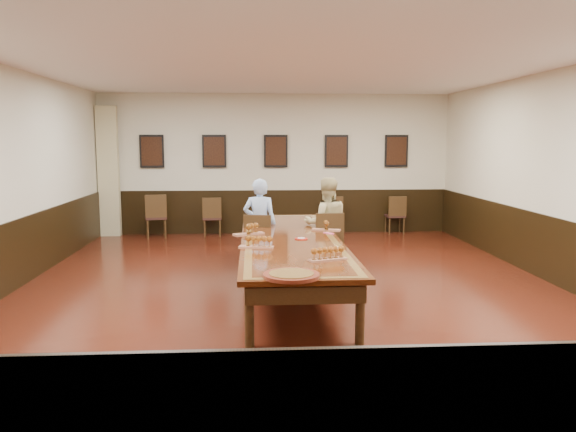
{
  "coord_description": "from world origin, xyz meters",
  "views": [
    {
      "loc": [
        -0.54,
        -7.96,
        2.15
      ],
      "look_at": [
        0.0,
        0.5,
        1.0
      ],
      "focal_mm": 35.0,
      "sensor_mm": 36.0,
      "label": 1
    }
  ],
  "objects": [
    {
      "name": "flight_d",
      "position": [
        0.33,
        -1.59,
        0.83
      ],
      "size": [
        0.47,
        0.29,
        0.17
      ],
      "color": "#93583D",
      "rests_on": "conference_table"
    },
    {
      "name": "floor",
      "position": [
        0.0,
        0.0,
        -0.01
      ],
      "size": [
        8.0,
        10.0,
        0.02
      ],
      "primitive_type": "cube",
      "color": "black",
      "rests_on": "ground"
    },
    {
      "name": "wall_right",
      "position": [
        4.01,
        0.0,
        1.6
      ],
      "size": [
        0.02,
        10.0,
        3.2
      ],
      "primitive_type": "cube",
      "color": "beige",
      "rests_on": "floor"
    },
    {
      "name": "chair_man",
      "position": [
        -0.44,
        1.19,
        0.48
      ],
      "size": [
        0.51,
        0.55,
        0.95
      ],
      "primitive_type": null,
      "rotation": [
        0.0,
        0.0,
        2.99
      ],
      "color": "black",
      "rests_on": "floor"
    },
    {
      "name": "spare_chair_d",
      "position": [
        2.75,
        4.73,
        0.44
      ],
      "size": [
        0.43,
        0.46,
        0.88
      ],
      "primitive_type": null,
      "rotation": [
        0.0,
        0.0,
        3.18
      ],
      "color": "black",
      "rests_on": "floor"
    },
    {
      "name": "spare_chair_b",
      "position": [
        -1.45,
        4.64,
        0.44
      ],
      "size": [
        0.44,
        0.47,
        0.89
      ],
      "primitive_type": null,
      "rotation": [
        0.0,
        0.0,
        3.19
      ],
      "color": "black",
      "rests_on": "floor"
    },
    {
      "name": "curtain",
      "position": [
        -3.75,
        4.82,
        1.45
      ],
      "size": [
        0.45,
        0.18,
        2.9
      ],
      "primitive_type": "cube",
      "color": "tan",
      "rests_on": "floor"
    },
    {
      "name": "pink_phone",
      "position": [
        0.6,
        0.31,
        0.76
      ],
      "size": [
        0.16,
        0.17,
        0.01
      ],
      "primitive_type": "cube",
      "rotation": [
        0.0,
        0.0,
        0.68
      ],
      "color": "#F35186",
      "rests_on": "conference_table"
    },
    {
      "name": "flight_a",
      "position": [
        -0.58,
        0.27,
        0.83
      ],
      "size": [
        0.48,
        0.34,
        0.17
      ],
      "color": "#93583D",
      "rests_on": "conference_table"
    },
    {
      "name": "flight_c",
      "position": [
        -0.49,
        -0.76,
        0.83
      ],
      "size": [
        0.47,
        0.22,
        0.17
      ],
      "color": "#93583D",
      "rests_on": "conference_table"
    },
    {
      "name": "wall_front",
      "position": [
        0.0,
        -5.01,
        1.6
      ],
      "size": [
        8.0,
        0.02,
        3.2
      ],
      "primitive_type": "cube",
      "color": "beige",
      "rests_on": "floor"
    },
    {
      "name": "person_man",
      "position": [
        -0.42,
        1.29,
        0.76
      ],
      "size": [
        0.6,
        0.44,
        1.52
      ],
      "primitive_type": "imported",
      "rotation": [
        0.0,
        0.0,
        2.99
      ],
      "color": "#5388CF",
      "rests_on": "floor"
    },
    {
      "name": "red_plate_grp",
      "position": [
        0.15,
        -0.15,
        0.76
      ],
      "size": [
        0.19,
        0.19,
        0.02
      ],
      "color": "#AE160B",
      "rests_on": "conference_table"
    },
    {
      "name": "flight_b",
      "position": [
        0.6,
        0.58,
        0.83
      ],
      "size": [
        0.46,
        0.28,
        0.16
      ],
      "color": "#93583D",
      "rests_on": "conference_table"
    },
    {
      "name": "wall_left",
      "position": [
        -4.01,
        0.0,
        1.6
      ],
      "size": [
        0.02,
        10.0,
        3.2
      ],
      "primitive_type": "cube",
      "color": "beige",
      "rests_on": "floor"
    },
    {
      "name": "chair_woman",
      "position": [
        0.69,
        1.1,
        0.49
      ],
      "size": [
        0.49,
        0.53,
        0.98
      ],
      "primitive_type": null,
      "rotation": [
        0.0,
        0.0,
        3.2
      ],
      "color": "black",
      "rests_on": "floor"
    },
    {
      "name": "wainscoting",
      "position": [
        0.0,
        0.0,
        0.5
      ],
      "size": [
        8.0,
        10.0,
        1.0
      ],
      "color": "black",
      "rests_on": "floor"
    },
    {
      "name": "posters",
      "position": [
        0.0,
        4.94,
        1.9
      ],
      "size": [
        6.14,
        0.04,
        0.74
      ],
      "color": "black",
      "rests_on": "wall_back"
    },
    {
      "name": "spare_chair_a",
      "position": [
        -2.68,
        4.49,
        0.49
      ],
      "size": [
        0.55,
        0.58,
        0.97
      ],
      "primitive_type": null,
      "rotation": [
        0.0,
        0.0,
        3.35
      ],
      "color": "black",
      "rests_on": "floor"
    },
    {
      "name": "spare_chair_c",
      "position": [
        1.31,
        4.78,
        0.44
      ],
      "size": [
        0.42,
        0.45,
        0.88
      ],
      "primitive_type": null,
      "rotation": [
        0.0,
        0.0,
        3.15
      ],
      "color": "black",
      "rests_on": "floor"
    },
    {
      "name": "conference_table",
      "position": [
        0.0,
        0.0,
        0.61
      ],
      "size": [
        1.4,
        5.0,
        0.76
      ],
      "color": "black",
      "rests_on": "floor"
    },
    {
      "name": "wall_back",
      "position": [
        0.0,
        5.01,
        1.6
      ],
      "size": [
        8.0,
        0.02,
        3.2
      ],
      "primitive_type": "cube",
      "color": "beige",
      "rests_on": "floor"
    },
    {
      "name": "ceiling",
      "position": [
        0.0,
        0.0,
        3.21
      ],
      "size": [
        8.0,
        10.0,
        0.02
      ],
      "primitive_type": "cube",
      "color": "white",
      "rests_on": "floor"
    },
    {
      "name": "person_woman",
      "position": [
        0.68,
        1.21,
        0.77
      ],
      "size": [
        0.8,
        0.64,
        1.54
      ],
      "primitive_type": "imported",
      "rotation": [
        0.0,
        0.0,
        3.2
      ],
      "color": "#CABB7E",
      "rests_on": "floor"
    },
    {
      "name": "carved_platter",
      "position": [
        -0.15,
        -2.35,
        0.77
      ],
      "size": [
        0.64,
        0.64,
        0.05
      ],
      "color": "#531B10",
      "rests_on": "conference_table"
    }
  ]
}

